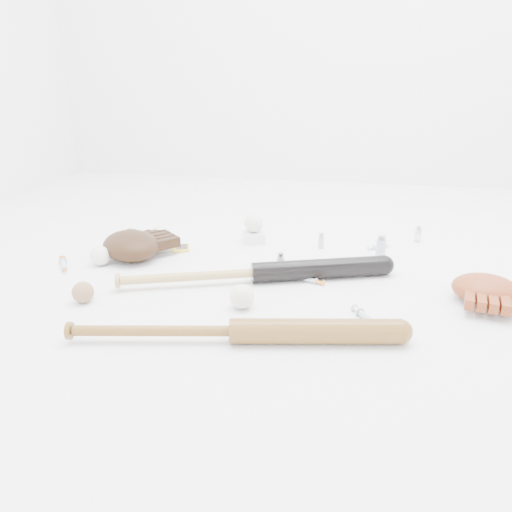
% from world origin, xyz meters
% --- Properties ---
extents(bat_dark, '(0.91, 0.37, 0.07)m').
position_xyz_m(bat_dark, '(-0.01, -0.07, 0.03)').
color(bat_dark, black).
rests_on(bat_dark, ground).
extents(bat_wood, '(0.90, 0.22, 0.07)m').
position_xyz_m(bat_wood, '(0.00, -0.45, 0.03)').
color(bat_wood, brown).
rests_on(bat_wood, ground).
extents(glove_dark, '(0.40, 0.40, 0.10)m').
position_xyz_m(glove_dark, '(-0.50, 0.07, 0.05)').
color(glove_dark, black).
rests_on(glove_dark, ground).
extents(glove_tan, '(0.27, 0.27, 0.08)m').
position_xyz_m(glove_tan, '(0.70, -0.08, 0.04)').
color(glove_tan, brown).
rests_on(glove_tan, ground).
extents(trading_card, '(0.09, 0.11, 0.00)m').
position_xyz_m(trading_card, '(-0.35, 0.20, 0.00)').
color(trading_card, gold).
rests_on(trading_card, ground).
extents(pedestal, '(0.10, 0.10, 0.04)m').
position_xyz_m(pedestal, '(-0.09, 0.32, 0.02)').
color(pedestal, white).
rests_on(pedestal, ground).
extents(baseball_on_pedestal, '(0.07, 0.07, 0.07)m').
position_xyz_m(baseball_on_pedestal, '(-0.09, 0.32, 0.08)').
color(baseball_on_pedestal, white).
rests_on(baseball_on_pedestal, pedestal).
extents(baseball_left, '(0.07, 0.07, 0.07)m').
position_xyz_m(baseball_left, '(-0.58, -0.01, 0.04)').
color(baseball_left, white).
rests_on(baseball_left, ground).
extents(baseball_upper, '(0.08, 0.08, 0.08)m').
position_xyz_m(baseball_upper, '(-0.45, 0.24, 0.04)').
color(baseball_upper, white).
rests_on(baseball_upper, ground).
extents(baseball_mid, '(0.07, 0.07, 0.07)m').
position_xyz_m(baseball_mid, '(-0.02, -0.25, 0.04)').
color(baseball_mid, white).
rests_on(baseball_mid, ground).
extents(baseball_aged, '(0.07, 0.07, 0.07)m').
position_xyz_m(baseball_aged, '(-0.50, -0.30, 0.03)').
color(baseball_aged, olive).
rests_on(baseball_aged, ground).
extents(syringe_0, '(0.12, 0.16, 0.02)m').
position_xyz_m(syringe_0, '(-0.70, -0.06, 0.01)').
color(syringe_0, '#ADBCC6').
rests_on(syringe_0, ground).
extents(syringe_1, '(0.14, 0.07, 0.02)m').
position_xyz_m(syringe_1, '(0.16, -0.03, 0.01)').
color(syringe_1, '#ADBCC6').
rests_on(syringe_1, ground).
extents(syringe_2, '(0.12, 0.09, 0.02)m').
position_xyz_m(syringe_2, '(0.41, 0.34, 0.01)').
color(syringe_2, '#ADBCC6').
rests_on(syringe_2, ground).
extents(syringe_3, '(0.11, 0.16, 0.02)m').
position_xyz_m(syringe_3, '(0.35, -0.27, 0.01)').
color(syringe_3, '#ADBCC6').
rests_on(syringe_3, ground).
extents(vial_0, '(0.02, 0.02, 0.06)m').
position_xyz_m(vial_0, '(0.18, 0.30, 0.03)').
color(vial_0, '#B1BAC3').
rests_on(vial_0, ground).
extents(vial_1, '(0.03, 0.03, 0.06)m').
position_xyz_m(vial_1, '(0.56, 0.45, 0.03)').
color(vial_1, '#B1BAC3').
rests_on(vial_1, ground).
extents(vial_2, '(0.03, 0.03, 0.07)m').
position_xyz_m(vial_2, '(0.06, 0.04, 0.03)').
color(vial_2, '#B1BAC3').
rests_on(vial_2, ground).
extents(vial_3, '(0.04, 0.04, 0.09)m').
position_xyz_m(vial_3, '(0.41, 0.24, 0.04)').
color(vial_3, '#B1BAC3').
rests_on(vial_3, ground).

